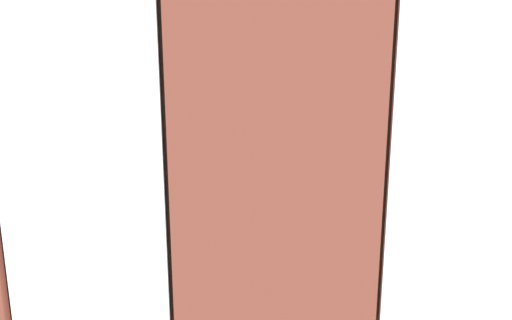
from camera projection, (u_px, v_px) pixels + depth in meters
ground_plane at (267, 248)px, 5.75m from camera, size 6.28×6.36×0.10m
brick_wall_with_windows at (276, 180)px, 2.66m from camera, size 5.68×0.30×3.17m
white_wall_right at (1, 109)px, 5.20m from camera, size 0.10×5.36×3.17m
couch_by_window at (192, 319)px, 3.57m from camera, size 1.72×0.87×0.80m
couch_left at (474, 234)px, 5.17m from camera, size 1.02×2.05×0.80m
coffee_table at (231, 214)px, 5.67m from camera, size 1.30×0.76×0.42m
cup_ceramic at (231, 206)px, 5.65m from camera, size 0.08×0.08×0.09m
candle_jar at (217, 202)px, 5.74m from camera, size 0.08×0.08×0.12m
table_plant_small at (195, 201)px, 5.52m from camera, size 0.16×0.16×0.26m
remote_black at (239, 212)px, 5.54m from camera, size 0.14×0.16×0.02m
media_console at (60, 213)px, 5.99m from camera, size 1.27×0.42×0.52m
tv_flatscreen at (55, 163)px, 5.85m from camera, size 1.11×0.20×0.73m
papasan_chair at (194, 166)px, 7.56m from camera, size 1.06×1.06×0.68m
potted_plant_mid_room_small at (310, 199)px, 6.13m from camera, size 0.39×0.39×0.56m
potted_plant_by_left_couch at (398, 194)px, 6.58m from camera, size 0.33×0.33×0.48m
potted_plant_foreground_right at (123, 143)px, 7.65m from camera, size 0.90×0.90×1.40m
potted_plant_corner_near_left at (414, 148)px, 7.69m from camera, size 0.70×0.70×1.11m
potted_plant_near_tv at (69, 220)px, 4.86m from camera, size 0.50×0.50×0.92m
potted_plant_between_couches at (375, 268)px, 3.52m from camera, size 0.85×0.99×1.13m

